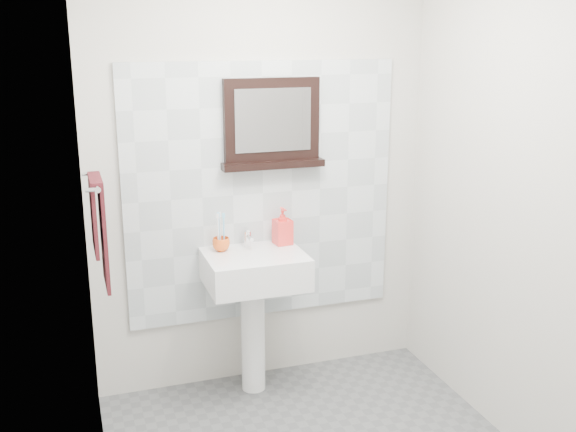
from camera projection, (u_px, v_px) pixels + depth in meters
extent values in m
cube|color=beige|center=(262.00, 176.00, 3.89)|extent=(2.00, 0.01, 2.50)
cube|color=beige|center=(485.00, 326.00, 1.88)|extent=(2.00, 0.01, 2.50)
cube|color=beige|center=(93.00, 247.00, 2.58)|extent=(0.01, 2.20, 2.50)
cube|color=beige|center=(529.00, 206.00, 3.20)|extent=(0.01, 2.20, 2.50)
cube|color=silver|center=(262.00, 193.00, 3.91)|extent=(1.60, 0.02, 1.50)
cylinder|color=white|center=(253.00, 335.00, 3.93)|extent=(0.14, 0.14, 0.68)
cube|color=white|center=(255.00, 269.00, 3.76)|extent=(0.55, 0.44, 0.18)
cylinder|color=silver|center=(256.00, 258.00, 3.73)|extent=(0.32, 0.32, 0.02)
cylinder|color=#4C4C4F|center=(256.00, 256.00, 3.72)|extent=(0.04, 0.04, 0.00)
cylinder|color=silver|center=(247.00, 239.00, 3.87)|extent=(0.04, 0.04, 0.09)
cylinder|color=silver|center=(249.00, 238.00, 3.82)|extent=(0.02, 0.10, 0.02)
cube|color=silver|center=(247.00, 230.00, 3.87)|extent=(0.02, 0.07, 0.01)
imported|color=orange|center=(221.00, 244.00, 3.78)|extent=(0.12, 0.12, 0.08)
cylinder|color=white|center=(218.00, 234.00, 3.75)|extent=(0.01, 0.01, 0.19)
cube|color=white|center=(218.00, 216.00, 3.72)|extent=(0.01, 0.01, 0.03)
cylinder|color=#69C1F0|center=(224.00, 233.00, 3.76)|extent=(0.01, 0.01, 0.19)
cube|color=#69C1F0|center=(224.00, 215.00, 3.74)|extent=(0.01, 0.01, 0.03)
cylinder|color=white|center=(220.00, 232.00, 3.78)|extent=(0.01, 0.01, 0.19)
cube|color=white|center=(220.00, 214.00, 3.76)|extent=(0.01, 0.01, 0.03)
cylinder|color=#69C1F0|center=(219.00, 233.00, 3.77)|extent=(0.01, 0.01, 0.19)
cube|color=#69C1F0|center=(218.00, 215.00, 3.75)|extent=(0.01, 0.01, 0.03)
imported|color=#F81D3C|center=(283.00, 226.00, 3.89)|extent=(0.11, 0.11, 0.22)
cube|color=black|center=(272.00, 119.00, 3.79)|extent=(0.55, 0.06, 0.47)
cube|color=#99999E|center=(273.00, 120.00, 3.76)|extent=(0.44, 0.01, 0.35)
cube|color=black|center=(273.00, 164.00, 3.84)|extent=(0.59, 0.11, 0.04)
cylinder|color=silver|center=(95.00, 181.00, 3.20)|extent=(0.03, 0.40, 0.03)
cylinder|color=silver|center=(91.00, 190.00, 3.02)|extent=(0.05, 0.02, 0.02)
cylinder|color=silver|center=(87.00, 174.00, 3.37)|extent=(0.05, 0.02, 0.02)
cube|color=#350E12|center=(104.00, 235.00, 3.28)|extent=(0.02, 0.30, 0.52)
cube|color=#350E12|center=(94.00, 218.00, 3.24)|extent=(0.02, 0.30, 0.34)
cube|color=#350E12|center=(95.00, 180.00, 3.20)|extent=(0.06, 0.30, 0.03)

